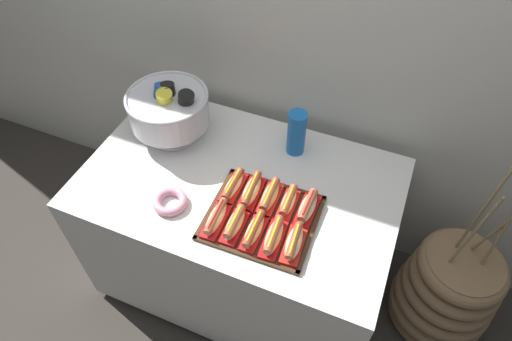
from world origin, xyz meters
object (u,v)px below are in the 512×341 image
Objects in this scene: punch_bowl at (169,108)px; cup_stack at (296,133)px; floor_vase at (446,291)px; serving_tray at (262,218)px; hot_dog_4 at (294,243)px; hot_dog_7 at (270,197)px; hot_dog_0 at (216,218)px; donut at (170,202)px; buffet_table at (242,231)px; hot_dog_5 at (234,186)px; hot_dog_2 at (254,231)px; hot_dog_6 at (251,191)px; hot_dog_9 at (307,208)px; hot_dog_3 at (274,237)px; hot_dog_8 at (288,202)px; hot_dog_1 at (235,224)px.

punch_bowl is 1.68× the size of cup_stack.
serving_tray is at bearing -160.32° from floor_vase.
hot_dog_4 is 0.93× the size of hot_dog_7.
hot_dog_0 is 1.30× the size of donut.
hot_dog_4 is at bearing -35.04° from buffet_table.
cup_stack reaches higher than hot_dog_5.
punch_bowl is at bearing 146.55° from hot_dog_2.
serving_tray is 0.09m from hot_dog_7.
hot_dog_2 is 0.35m from donut.
donut is at bearing -150.78° from hot_dog_6.
hot_dog_7 is 1.04× the size of hot_dog_9.
hot_dog_9 is (0.30, -0.05, 0.40)m from buffet_table.
hot_dog_2 is at bearing -155.17° from floor_vase.
hot_dog_9 is at bearing 91.56° from hot_dog_4.
hot_dog_3 is 1.08× the size of hot_dog_4.
hot_dog_6 is 0.88× the size of cup_stack.
hot_dog_0 is (-0.15, -0.09, 0.03)m from serving_tray.
hot_dog_8 is at bearing -75.66° from cup_stack.
floor_vase reaches higher than serving_tray.
hot_dog_4 is at bearing 1.56° from hot_dog_0.
hot_dog_0 is 0.30m from hot_dog_4.
hot_dog_3 is (0.07, 0.00, 0.00)m from hot_dog_2.
buffet_table is 1.19× the size of floor_vase.
hot_dog_0 is 0.15m from hot_dog_2.
serving_tray is 2.71× the size of hot_dog_8.
hot_dog_0 is 0.23m from hot_dog_3.
cup_stack is at bearing 52.94° from donut.
donut reaches higher than serving_tray.
donut is at bearing 179.43° from hot_dog_4.
hot_dog_1 reaches higher than hot_dog_0.
hot_dog_1 is 1.00× the size of hot_dog_4.
floor_vase is at bearing 8.87° from buffet_table.
hot_dog_5 is 0.25m from donut.
serving_tray is at bearing -149.63° from hot_dog_9.
serving_tray is at bearing 133.83° from hot_dog_3.
donut is at bearing -133.35° from buffet_table.
cup_stack is at bearing 172.71° from floor_vase.
hot_dog_2 is at bearing 1.56° from hot_dog_0.
hot_dog_0 is at bearing -112.88° from hot_dog_6.
punch_bowl is (-0.53, 0.19, 0.11)m from hot_dog_7.
cup_stack is at bearing 90.83° from hot_dog_2.
hot_dog_4 is 0.17m from hot_dog_9.
serving_tray is at bearing 30.37° from hot_dog_0.
hot_dog_4 is 0.50m from cup_stack.
hot_dog_1 is 0.93× the size of hot_dog_3.
serving_tray is 2.39× the size of hot_dog_5.
hot_dog_0 is at bearing -42.85° from punch_bowl.
hot_dog_7 is at bearing 133.83° from hot_dog_4.
hot_dog_9 is 0.53m from donut.
hot_dog_0 is 0.21m from donut.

